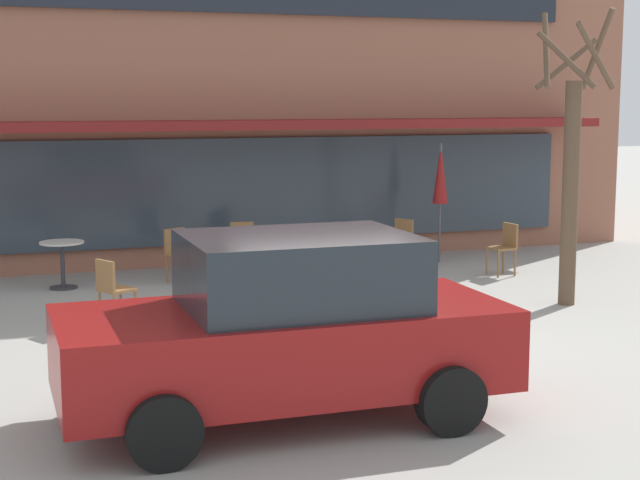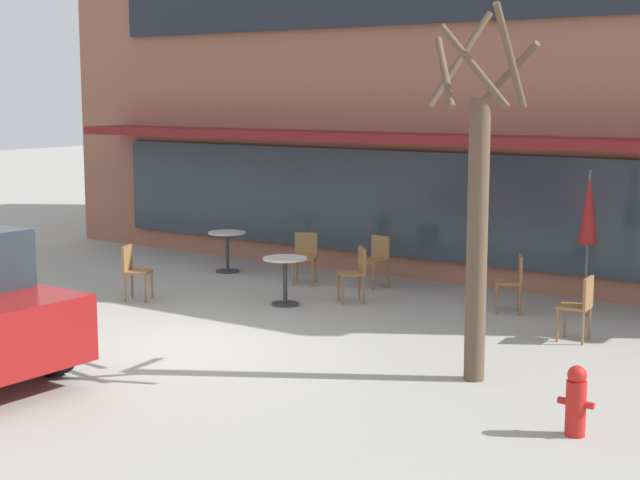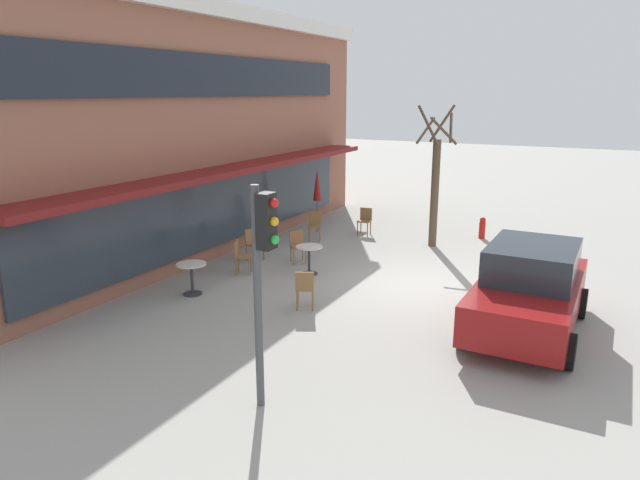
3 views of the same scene
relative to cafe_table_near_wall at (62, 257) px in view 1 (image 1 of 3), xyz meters
The scene contains 13 objects.
ground_plane 5.53m from the cafe_table_near_wall, 56.57° to the right, with size 80.00×80.00×0.00m, color #9E9B93.
building_facade 6.86m from the cafe_table_near_wall, 60.57° to the left, with size 16.90×9.10×7.02m.
cafe_table_near_wall is the anchor object (origin of this frame).
cafe_table_streetside 3.13m from the cafe_table_near_wall, 32.95° to the right, with size 0.70×0.70×0.76m.
patio_umbrella_green_folded 6.88m from the cafe_table_near_wall, ahead, with size 0.28×0.28×2.20m.
cafe_chair_0 3.08m from the cafe_table_near_wall, ahead, with size 0.47×0.47×0.89m.
cafe_chair_1 2.84m from the cafe_table_near_wall, 81.81° to the right, with size 0.54×0.54×0.89m.
cafe_chair_2 3.54m from the cafe_table_near_wall, 14.63° to the right, with size 0.57×0.57×0.89m.
cafe_chair_3 7.38m from the cafe_table_near_wall, 10.11° to the right, with size 0.43×0.43×0.89m.
cafe_chair_4 5.81m from the cafe_table_near_wall, ahead, with size 0.53×0.53×0.89m.
cafe_chair_5 1.85m from the cafe_table_near_wall, ahead, with size 0.53×0.53×0.89m.
parked_sedan 7.44m from the cafe_table_near_wall, 78.85° to the right, with size 4.22×2.06×1.76m.
street_tree 7.96m from the cafe_table_near_wall, 28.42° to the right, with size 1.20×1.23×4.28m.
Camera 1 is at (-4.32, -11.26, 3.03)m, focal length 55.00 mm.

